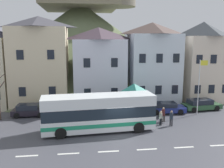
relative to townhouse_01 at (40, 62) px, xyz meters
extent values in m
cube|color=#47484F|center=(8.64, -12.00, -5.68)|extent=(40.00, 60.00, 0.06)
cube|color=silver|center=(1.14, -14.96, -5.64)|extent=(1.60, 0.20, 0.01)
cube|color=silver|center=(4.14, -14.96, -5.64)|extent=(1.60, 0.20, 0.01)
cube|color=silver|center=(7.14, -14.96, -5.64)|extent=(1.60, 0.20, 0.01)
cube|color=silver|center=(10.14, -14.96, -5.64)|extent=(1.60, 0.20, 0.01)
cube|color=silver|center=(13.14, -14.96, -5.64)|extent=(1.60, 0.20, 0.01)
cube|color=silver|center=(16.14, -14.96, -5.64)|extent=(1.60, 0.20, 0.01)
cube|color=beige|center=(0.00, 0.00, -0.68)|extent=(6.89, 6.00, 9.93)
pyramid|color=#3F3E46|center=(0.00, 0.00, 4.97)|extent=(6.89, 6.00, 1.36)
cube|color=black|center=(-1.72, -3.03, -3.27)|extent=(0.80, 0.06, 1.10)
cube|color=black|center=(1.72, -3.03, -3.27)|extent=(0.80, 0.06, 1.10)
cube|color=black|center=(-1.72, -3.03, 1.05)|extent=(0.80, 0.06, 1.10)
cube|color=black|center=(1.72, -3.03, 1.05)|extent=(0.80, 0.06, 1.10)
cube|color=silver|center=(7.54, 0.10, -1.43)|extent=(6.61, 6.20, 8.43)
pyramid|color=#463842|center=(7.54, 0.10, 3.57)|extent=(6.61, 6.20, 1.56)
cube|color=black|center=(5.89, -3.03, -3.63)|extent=(0.80, 0.06, 1.10)
cube|color=black|center=(9.19, -3.03, -3.63)|extent=(0.80, 0.06, 1.10)
cube|color=black|center=(5.89, -3.03, 0.04)|extent=(0.80, 0.06, 1.10)
cube|color=black|center=(9.19, -3.03, 0.04)|extent=(0.80, 0.06, 1.10)
cube|color=silver|center=(14.79, 0.37, -1.08)|extent=(6.44, 6.74, 9.14)
pyramid|color=brown|center=(14.79, 0.37, 4.27)|extent=(6.44, 6.74, 1.55)
cube|color=black|center=(12.65, -3.03, -3.46)|extent=(0.80, 0.06, 1.10)
cube|color=black|center=(14.79, -3.03, -3.46)|extent=(0.80, 0.06, 1.10)
cube|color=black|center=(16.94, -3.03, -3.46)|extent=(0.80, 0.06, 1.10)
cube|color=black|center=(12.65, -3.03, 0.51)|extent=(0.80, 0.06, 1.10)
cube|color=black|center=(14.79, -3.03, 0.51)|extent=(0.80, 0.06, 1.10)
cube|color=black|center=(16.94, -3.03, 0.51)|extent=(0.80, 0.06, 1.10)
cube|color=beige|center=(21.87, 0.06, -1.21)|extent=(5.66, 6.11, 8.88)
pyramid|color=#373C41|center=(21.87, 0.06, 4.20)|extent=(5.66, 6.11, 1.93)
cube|color=black|center=(19.98, -3.03, -3.52)|extent=(0.80, 0.06, 1.10)
cube|color=black|center=(21.87, -3.03, -3.52)|extent=(0.80, 0.06, 1.10)
cube|color=black|center=(19.98, -3.03, 0.34)|extent=(0.80, 0.06, 1.10)
cube|color=black|center=(21.87, -3.03, 0.34)|extent=(0.80, 0.06, 1.10)
cone|color=#5C6848|center=(5.18, 16.92, 2.12)|extent=(43.99, 43.99, 15.53)
cube|color=white|center=(6.73, -10.58, -4.80)|extent=(10.39, 3.30, 1.20)
cube|color=#1E8C60|center=(6.73, -10.58, -4.74)|extent=(10.41, 3.32, 0.36)
cube|color=#19232D|center=(6.73, -10.58, -3.70)|extent=(10.29, 3.25, 1.01)
cube|color=white|center=(6.73, -10.58, -2.72)|extent=(10.39, 3.30, 0.95)
cube|color=#19232D|center=(11.85, -10.17, -3.70)|extent=(0.23, 2.09, 0.97)
cylinder|color=black|center=(10.10, -9.11, -5.15)|extent=(1.02, 0.36, 1.00)
cylinder|color=black|center=(10.30, -11.50, -5.15)|extent=(1.02, 0.36, 1.00)
cylinder|color=black|center=(3.17, -9.66, -5.15)|extent=(1.02, 0.36, 1.00)
cylinder|color=black|center=(3.36, -12.05, -5.15)|extent=(1.02, 0.36, 1.00)
cylinder|color=#473D33|center=(9.09, -5.60, -4.45)|extent=(0.14, 0.14, 2.40)
cylinder|color=#473D33|center=(12.39, -5.60, -4.45)|extent=(0.14, 0.14, 2.40)
cylinder|color=#473D33|center=(9.09, -8.90, -4.45)|extent=(0.14, 0.14, 2.40)
cylinder|color=#473D33|center=(12.39, -8.90, -4.45)|extent=(0.14, 0.14, 2.40)
pyramid|color=#267B6D|center=(10.74, -7.25, -2.53)|extent=(3.60, 3.60, 1.44)
cube|color=black|center=(-0.55, -4.98, -5.17)|extent=(3.85, 1.82, 0.59)
cube|color=#1E232D|center=(-0.74, -4.98, -4.58)|extent=(2.32, 1.58, 0.58)
cylinder|color=black|center=(0.73, -4.17, -5.33)|extent=(0.64, 0.21, 0.64)
cylinder|color=black|center=(0.69, -5.84, -5.33)|extent=(0.64, 0.21, 0.64)
cylinder|color=black|center=(-1.79, -4.12, -5.33)|extent=(0.64, 0.21, 0.64)
cylinder|color=black|center=(-1.83, -5.79, -5.33)|extent=(0.64, 0.21, 0.64)
cube|color=#2C5433|center=(19.61, -4.99, -5.18)|extent=(4.73, 2.25, 0.57)
cube|color=#1E232D|center=(19.38, -5.01, -4.61)|extent=(2.89, 1.86, 0.56)
cylinder|color=black|center=(21.03, -3.98, -5.33)|extent=(0.66, 0.26, 0.64)
cylinder|color=black|center=(21.20, -5.73, -5.33)|extent=(0.66, 0.26, 0.64)
cylinder|color=black|center=(18.02, -4.25, -5.33)|extent=(0.66, 0.26, 0.64)
cylinder|color=black|center=(18.18, -6.01, -5.33)|extent=(0.66, 0.26, 0.64)
cube|color=navy|center=(14.97, -5.69, -5.18)|extent=(4.34, 2.19, 0.58)
cube|color=#1E232D|center=(14.77, -5.67, -4.65)|extent=(2.65, 1.82, 0.46)
cylinder|color=black|center=(16.43, -4.95, -5.33)|extent=(0.66, 0.26, 0.64)
cylinder|color=black|center=(16.27, -6.69, -5.33)|extent=(0.66, 0.26, 0.64)
cylinder|color=black|center=(13.68, -4.70, -5.33)|extent=(0.66, 0.26, 0.64)
cylinder|color=black|center=(13.52, -6.43, -5.33)|extent=(0.66, 0.26, 0.64)
cylinder|color=black|center=(13.95, -10.16, -5.27)|extent=(0.12, 0.12, 0.76)
cylinder|color=black|center=(13.84, -9.98, -5.27)|extent=(0.12, 0.12, 0.76)
cylinder|color=#232B38|center=(13.90, -10.07, -4.63)|extent=(0.34, 0.34, 0.62)
sphere|color=#9E7A60|center=(13.90, -10.07, -4.21)|extent=(0.22, 0.22, 0.22)
cylinder|color=#38332D|center=(13.64, -8.76, -5.30)|extent=(0.16, 0.16, 0.70)
cylinder|color=#38332D|center=(13.44, -8.69, -5.30)|extent=(0.16, 0.16, 0.70)
cylinder|color=#512323|center=(13.54, -8.73, -4.66)|extent=(0.34, 0.34, 0.66)
sphere|color=#D1AD89|center=(13.54, -8.73, -4.22)|extent=(0.22, 0.22, 0.22)
cylinder|color=black|center=(12.95, -9.62, -5.29)|extent=(0.16, 0.16, 0.71)
cylinder|color=black|center=(12.95, -9.81, -5.29)|extent=(0.16, 0.16, 0.71)
cylinder|color=gray|center=(12.95, -9.71, -4.71)|extent=(0.30, 0.30, 0.56)
sphere|color=#D1AD89|center=(12.95, -9.71, -4.31)|extent=(0.24, 0.24, 0.24)
cube|color=#473828|center=(8.79, -4.90, -5.20)|extent=(1.66, 0.45, 0.08)
cube|color=#473828|center=(8.79, -4.68, -4.98)|extent=(1.66, 0.06, 0.40)
cube|color=#2D2D33|center=(8.04, -4.90, -5.42)|extent=(0.08, 0.36, 0.45)
cube|color=#2D2D33|center=(9.54, -4.90, -5.42)|extent=(0.08, 0.36, 0.45)
cylinder|color=silver|center=(18.19, -6.80, -2.53)|extent=(0.10, 0.10, 6.23)
cube|color=yellow|center=(18.64, -6.80, 0.24)|extent=(0.90, 0.03, 0.56)
cylinder|color=#47382D|center=(-3.03, -6.07, -1.03)|extent=(0.95, 0.25, 0.71)
cylinder|color=#47382D|center=(-3.12, -5.93, -1.99)|extent=(0.81, 0.22, 1.03)
camera|label=1|loc=(5.26, -32.32, 2.67)|focal=39.39mm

